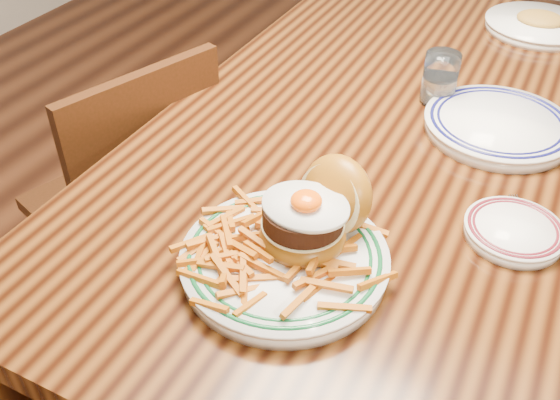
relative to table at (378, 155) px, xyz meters
The scene contains 8 objects.
floor 0.66m from the table, ahead, with size 6.00×6.00×0.00m, color black.
table is the anchor object (origin of this frame).
chair_left 0.62m from the table, 164.19° to the right, with size 0.50×0.50×0.84m.
main_plate 0.48m from the table, 87.87° to the right, with size 0.31×0.33×0.15m.
side_plate 0.41m from the table, 39.17° to the right, with size 0.16×0.17×0.02m.
rear_plate 0.25m from the table, 14.02° to the left, with size 0.29×0.29×0.03m.
water_glass 0.20m from the table, 57.71° to the left, with size 0.07×0.07×0.11m.
far_plate 0.65m from the table, 70.48° to the left, with size 0.27×0.27×0.05m.
Camera 1 is at (0.31, -1.08, 1.42)m, focal length 40.00 mm.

